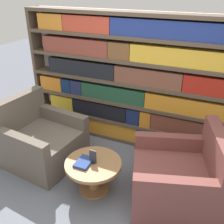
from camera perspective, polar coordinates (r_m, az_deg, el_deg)
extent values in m
plane|color=slate|center=(3.24, -4.10, -18.51)|extent=(14.00, 14.00, 0.00)
cube|color=silver|center=(3.91, 5.85, 6.82)|extent=(3.42, 0.05, 1.94)
cube|color=brown|center=(4.59, -15.32, 9.07)|extent=(0.05, 0.30, 1.94)
cube|color=brown|center=(4.22, 4.70, -5.86)|extent=(3.32, 0.30, 0.05)
cube|color=brown|center=(4.07, 4.86, -2.33)|extent=(3.32, 0.30, 0.05)
cube|color=brown|center=(3.92, 5.04, 1.80)|extent=(3.32, 0.30, 0.05)
cube|color=brown|center=(3.80, 5.24, 6.23)|extent=(3.32, 0.30, 0.05)
cube|color=brown|center=(3.69, 5.45, 10.93)|extent=(3.32, 0.30, 0.05)
cube|color=brown|center=(3.62, 5.68, 15.86)|extent=(3.32, 0.30, 0.05)
cube|color=brown|center=(3.57, 5.91, 20.57)|extent=(3.32, 0.30, 0.05)
cube|color=maroon|center=(4.65, -10.42, -0.97)|extent=(0.49, 0.20, 0.23)
cube|color=orange|center=(4.28, -1.40, -3.04)|extent=(1.11, 0.20, 0.23)
cube|color=navy|center=(4.09, 6.75, -4.84)|extent=(0.15, 0.20, 0.23)
cube|color=#102E4E|center=(3.99, 14.70, -6.50)|extent=(0.98, 0.20, 0.23)
cube|color=gold|center=(4.49, -10.28, 2.36)|extent=(0.42, 0.20, 0.24)
cube|color=black|center=(4.17, -2.48, 0.82)|extent=(0.92, 0.20, 0.24)
cube|color=#17244E|center=(3.98, 4.91, -0.66)|extent=(0.21, 0.20, 0.24)
cube|color=orange|center=(3.93, 7.54, -1.18)|extent=(0.16, 0.20, 0.24)
cube|color=brown|center=(3.83, 17.23, -3.08)|extent=(1.17, 0.20, 0.24)
cube|color=orange|center=(4.47, -12.52, 6.40)|extent=(0.39, 0.20, 0.23)
cube|color=#132A4F|center=(4.31, -9.41, 5.92)|extent=(0.16, 0.20, 0.23)
cube|color=#20294C|center=(4.22, -7.27, 5.59)|extent=(0.19, 0.20, 0.23)
cube|color=#204A33|center=(3.95, 0.40, 4.32)|extent=(1.01, 0.20, 0.23)
cube|color=orange|center=(3.69, 16.23, 1.47)|extent=(1.17, 0.20, 0.23)
cube|color=black|center=(4.06, -6.37, 9.69)|extent=(1.11, 0.20, 0.23)
cube|color=brown|center=(3.67, 7.96, 7.71)|extent=(0.95, 0.20, 0.23)
cube|color=#A52115|center=(3.55, 22.88, 5.11)|extent=(0.94, 0.20, 0.23)
cube|color=brown|center=(4.02, -7.66, 14.19)|extent=(1.07, 0.20, 0.23)
cube|color=brown|center=(3.71, 1.95, 13.34)|extent=(0.32, 0.20, 0.23)
cube|color=gold|center=(3.48, 16.97, 11.27)|extent=(1.58, 0.20, 0.23)
cube|color=orange|center=(4.17, -12.65, 18.76)|extent=(0.42, 0.20, 0.22)
cube|color=#BA402C|center=(3.86, -5.20, 18.64)|extent=(0.73, 0.20, 0.22)
cube|color=navy|center=(3.44, 14.93, 16.85)|extent=(1.83, 0.20, 0.22)
cube|color=brown|center=(3.80, -14.70, -7.35)|extent=(1.03, 1.00, 0.44)
cube|color=brown|center=(3.85, -19.79, 0.08)|extent=(0.24, 0.91, 0.46)
cube|color=brown|center=(3.38, -19.01, -6.40)|extent=(0.81, 0.21, 0.18)
cube|color=brown|center=(3.84, -10.51, -1.04)|extent=(0.81, 0.21, 0.18)
cube|color=brown|center=(3.18, 13.41, -15.02)|extent=(1.17, 1.15, 0.44)
cube|color=brown|center=(2.99, 22.05, -8.52)|extent=(0.41, 0.90, 0.46)
cube|color=brown|center=(3.29, 12.10, -6.36)|extent=(0.80, 0.36, 0.18)
cube|color=brown|center=(2.67, 13.46, -15.56)|extent=(0.80, 0.36, 0.18)
cylinder|color=olive|center=(3.24, -4.00, -14.04)|extent=(0.12, 0.12, 0.37)
cylinder|color=olive|center=(3.36, -3.90, -16.22)|extent=(0.37, 0.37, 0.03)
cylinder|color=olive|center=(3.11, -4.12, -11.20)|extent=(0.67, 0.67, 0.04)
cube|color=black|center=(3.10, -4.13, -10.84)|extent=(0.05, 0.06, 0.01)
cube|color=#2D2D2D|center=(3.05, -4.18, -9.66)|extent=(0.08, 0.01, 0.17)
cube|color=navy|center=(3.09, -6.12, -10.84)|extent=(0.17, 0.24, 0.03)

